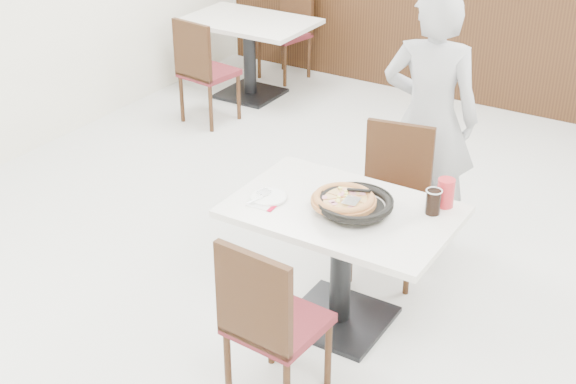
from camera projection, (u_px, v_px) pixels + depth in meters
The scene contains 18 objects.
floor at pixel (311, 289), 4.94m from camera, with size 7.00×7.00×0.00m, color beige.
wainscot_back at pixel (503, 51), 7.30m from camera, with size 5.90×0.03×1.10m, color black.
main_table at pixel (341, 267), 4.48m from camera, with size 1.20×0.80×0.75m, color beige, non-canonical shape.
chair_near at pixel (278, 319), 3.89m from camera, with size 0.42×0.42×0.95m, color black, non-canonical shape.
chair_far at pixel (389, 207), 4.88m from camera, with size 0.42×0.42×0.95m, color black, non-canonical shape.
trivet at pixel (352, 207), 4.29m from camera, with size 0.12×0.12×0.04m, color black.
pizza_pan at pixel (355, 207), 4.23m from camera, with size 0.31×0.31×0.01m, color black.
pizza at pixel (344, 201), 4.25m from camera, with size 0.35×0.35×0.02m, color #B37A47.
pizza_server at pixel (351, 201), 4.19m from camera, with size 0.08×0.10×0.00m, color silver.
napkin at pixel (263, 202), 4.36m from camera, with size 0.15×0.15×0.00m, color white.
side_plate at pixel (268, 197), 4.40m from camera, with size 0.20×0.20×0.01m, color white.
fork at pixel (259, 198), 4.37m from camera, with size 0.02×0.16×0.00m, color silver.
cola_glass at pixel (433, 202), 4.23m from camera, with size 0.08×0.08×0.13m, color black.
red_cup at pixel (446, 193), 4.29m from camera, with size 0.09×0.09×0.16m, color #AE2027.
diner_person at pixel (430, 119), 5.13m from camera, with size 0.62×0.41×1.71m, color #AFB0B3.
bg_table_left at pixel (250, 58), 7.66m from camera, with size 1.20×0.80×0.75m, color beige, non-canonical shape.
bg_chair_left_near at pixel (209, 70), 7.07m from camera, with size 0.42×0.42×0.95m, color black, non-canonical shape.
bg_chair_left_far at pixel (284, 33), 8.06m from camera, with size 0.42×0.42×0.95m, color black, non-canonical shape.
Camera 1 is at (2.02, -3.55, 2.86)m, focal length 50.00 mm.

